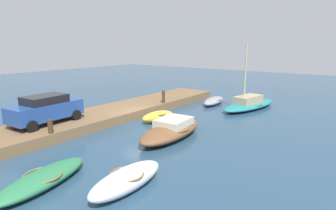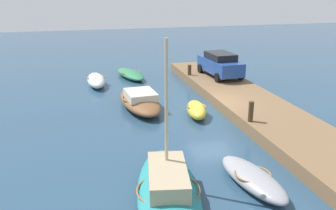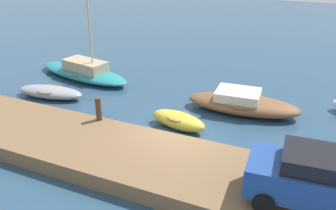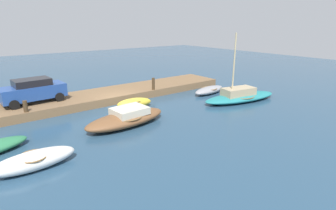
# 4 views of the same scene
# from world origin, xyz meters

# --- Properties ---
(ground_plane) EXTENTS (84.00, 84.00, 0.00)m
(ground_plane) POSITION_xyz_m (0.00, 0.00, 0.00)
(ground_plane) COLOR navy
(dock_platform) EXTENTS (21.94, 3.78, 0.63)m
(dock_platform) POSITION_xyz_m (0.00, -2.33, 0.31)
(dock_platform) COLOR brown
(dock_platform) RESTS_ON ground_plane
(dinghy_yellow) EXTENTS (2.81, 1.49, 0.76)m
(dinghy_yellow) POSITION_xyz_m (-0.46, 1.12, 0.39)
(dinghy_yellow) COLOR gold
(dinghy_yellow) RESTS_ON ground_plane
(rowboat_white) EXTENTS (3.58, 1.33, 0.81)m
(rowboat_white) POSITION_xyz_m (7.52, 6.11, 0.41)
(rowboat_white) COLOR white
(rowboat_white) RESTS_ON ground_plane
(sailboat_teal) EXTENTS (7.08, 3.31, 5.46)m
(sailboat_teal) POSITION_xyz_m (-8.30, 4.75, 0.43)
(sailboat_teal) COLOR teal
(sailboat_teal) RESTS_ON ground_plane
(motorboat_brown) EXTENTS (5.59, 2.44, 1.11)m
(motorboat_brown) POSITION_xyz_m (1.73, 3.93, 0.49)
(motorboat_brown) COLOR brown
(motorboat_brown) RESTS_ON ground_plane
(rowboat_green) EXTENTS (4.43, 2.35, 0.58)m
(rowboat_green) POSITION_xyz_m (9.27, 3.32, 0.30)
(rowboat_green) COLOR #2D7A4C
(rowboat_green) RESTS_ON ground_plane
(rowboat_grey) EXTENTS (3.87, 1.80, 0.62)m
(rowboat_grey) POSITION_xyz_m (-8.09, 1.49, 0.32)
(rowboat_grey) COLOR #939399
(rowboat_grey) RESTS_ON ground_plane
(mooring_post_west) EXTENTS (0.25, 0.25, 1.03)m
(mooring_post_west) POSITION_xyz_m (-3.44, -0.69, 1.14)
(mooring_post_west) COLOR #47331E
(mooring_post_west) RESTS_ON dock_platform
(mooring_post_mid_west) EXTENTS (0.27, 0.27, 0.75)m
(mooring_post_mid_west) POSITION_xyz_m (6.55, -0.69, 1.00)
(mooring_post_mid_west) COLOR #47331E
(mooring_post_mid_west) RESTS_ON dock_platform
(parked_car) EXTENTS (4.38, 2.27, 1.73)m
(parked_car) POSITION_xyz_m (5.62, -2.71, 1.53)
(parked_car) COLOR #234793
(parked_car) RESTS_ON dock_platform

